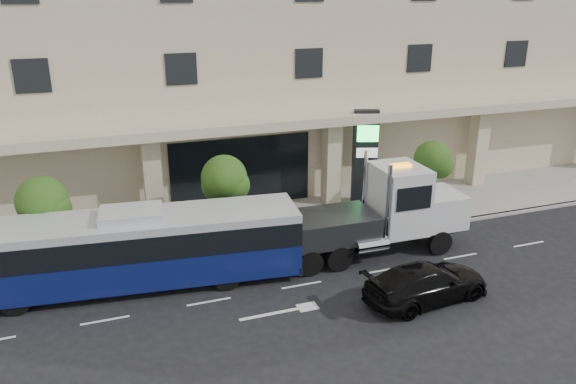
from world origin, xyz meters
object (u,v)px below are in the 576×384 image
object	(u,v)px
tow_truck	(380,214)
black_sedan	(427,282)
city_bus	(134,248)
signage_pylon	(365,157)

from	to	relation	value
tow_truck	black_sedan	xyz separation A→B (m)	(-0.28, -4.55, -1.16)
city_bus	black_sedan	size ratio (longest dim) A/B	2.59
city_bus	black_sedan	xyz separation A→B (m)	(10.85, -5.09, -0.98)
tow_truck	black_sedan	world-z (taller)	tow_truck
city_bus	signage_pylon	xyz separation A→B (m)	(13.20, 5.16, 1.17)
tow_truck	signage_pylon	xyz separation A→B (m)	(2.07, 5.70, 0.99)
tow_truck	black_sedan	distance (m)	4.70
tow_truck	signage_pylon	distance (m)	6.15
black_sedan	signage_pylon	bearing A→B (deg)	-19.34
city_bus	tow_truck	bearing A→B (deg)	3.38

